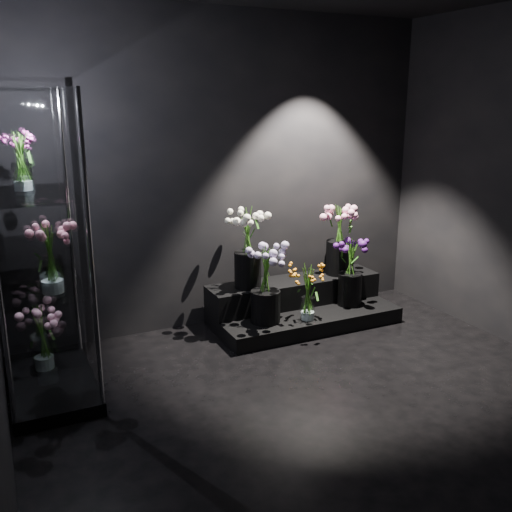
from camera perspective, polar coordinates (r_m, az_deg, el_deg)
floor at (r=3.95m, az=8.79°, el=-15.86°), size 4.00×4.00×0.00m
wall_back at (r=5.19m, az=-3.06°, el=8.31°), size 4.00×0.00×4.00m
display_riser at (r=5.44m, az=4.36°, el=-4.87°), size 1.71×0.76×0.38m
display_case at (r=4.08m, az=-20.91°, el=0.44°), size 0.58×0.96×2.11m
bouquet_orange_bells at (r=5.04m, az=5.24°, el=-3.48°), size 0.32×0.32×0.52m
bouquet_lilac at (r=4.94m, az=0.97°, el=-2.55°), size 0.46×0.46×0.68m
bouquet_purple at (r=5.43m, az=9.44°, el=-1.14°), size 0.34×0.34×0.64m
bouquet_cream_roses at (r=5.11m, az=-0.84°, el=1.55°), size 0.42×0.42×0.75m
bouquet_pink_roses at (r=5.57m, az=8.33°, el=2.28°), size 0.49×0.49×0.69m
bouquet_case_pink at (r=3.88m, az=-19.92°, el=0.01°), size 0.33×0.33×0.48m
bouquet_case_magenta at (r=4.13m, az=-22.46°, el=8.73°), size 0.27×0.27×0.39m
bouquet_case_base_pink at (r=4.52m, az=-20.64°, el=-7.50°), size 0.33×0.33×0.49m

